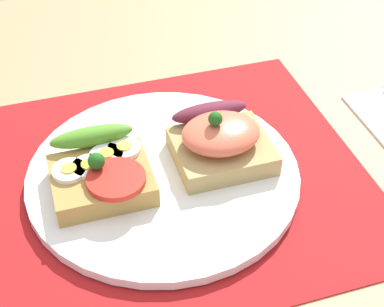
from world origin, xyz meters
TOP-DOWN VIEW (x-y plane):
  - ground_plane at (0.00, 0.00)cm, footprint 120.00×90.00cm
  - placemat at (0.00, 0.00)cm, footprint 40.18×34.80cm
  - plate at (0.00, 0.00)cm, footprint 26.90×26.90cm
  - sandwich_egg_tomato at (-6.03, -0.11)cm, footprint 9.28×9.84cm
  - sandwich_salmon at (6.04, 0.19)cm, footprint 9.44×9.63cm

SIDE VIEW (x-z plane):
  - ground_plane at x=0.00cm, z-range -3.20..0.00cm
  - placemat at x=0.00cm, z-range 0.00..0.30cm
  - plate at x=0.00cm, z-range 0.30..1.31cm
  - sandwich_egg_tomato at x=-6.03cm, z-range 0.76..5.16cm
  - sandwich_salmon at x=6.04cm, z-range 0.49..6.47cm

